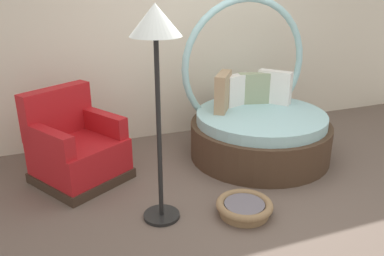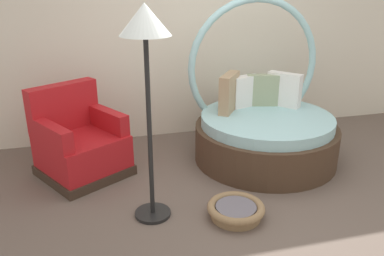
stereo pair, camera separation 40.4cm
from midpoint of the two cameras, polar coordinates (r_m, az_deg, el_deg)
The scene contains 6 objects.
ground_plane at distance 3.82m, azimuth 10.82°, elevation -11.22°, with size 8.00×8.00×0.02m, color #66564C.
back_wall at distance 5.17m, azimuth 2.24°, elevation 13.62°, with size 8.00×0.12×2.67m, color silver.
round_daybed at distance 4.68m, azimuth 12.66°, elevation 0.18°, with size 1.61×1.61×1.80m.
red_armchair at distance 4.31m, azimuth -13.30°, elevation -2.37°, with size 1.09×1.09×0.94m.
pet_basket at distance 3.61m, azimuth 9.58°, elevation -11.60°, with size 0.51×0.51×0.13m.
floor_lamp at distance 3.07m, azimuth -2.83°, elevation 12.16°, with size 0.40×0.40×1.82m.
Camera 2 is at (-1.28, -2.95, 2.01)m, focal length 37.21 mm.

